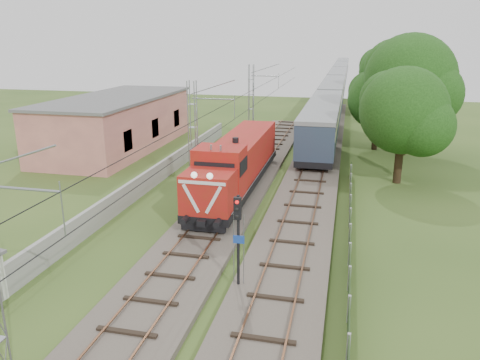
# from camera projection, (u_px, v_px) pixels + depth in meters

# --- Properties ---
(ground) EXTENTS (140.00, 140.00, 0.00)m
(ground) POSITION_uv_depth(u_px,v_px,m) (175.00, 276.00, 22.10)
(ground) COLOR #324B1C
(ground) RESTS_ON ground
(track_main) EXTENTS (4.20, 70.00, 0.45)m
(track_main) POSITION_uv_depth(u_px,v_px,m) (216.00, 219.00, 28.57)
(track_main) COLOR #6B6054
(track_main) RESTS_ON ground
(track_side) EXTENTS (4.20, 80.00, 0.45)m
(track_side) POSITION_uv_depth(u_px,v_px,m) (314.00, 168.00, 39.60)
(track_side) COLOR #6B6054
(track_side) RESTS_ON ground
(catenary) EXTENTS (3.31, 70.00, 8.00)m
(catenary) POSITION_uv_depth(u_px,v_px,m) (194.00, 138.00, 32.73)
(catenary) COLOR gray
(catenary) RESTS_ON ground
(boundary_wall) EXTENTS (0.25, 40.00, 1.50)m
(boundary_wall) POSITION_uv_depth(u_px,v_px,m) (149.00, 180.00, 34.46)
(boundary_wall) COLOR #9E9E99
(boundary_wall) RESTS_ON ground
(station_building) EXTENTS (8.40, 20.40, 5.22)m
(station_building) POSITION_uv_depth(u_px,v_px,m) (118.00, 122.00, 46.91)
(station_building) COLOR #DD8777
(station_building) RESTS_ON ground
(fence) EXTENTS (0.12, 32.00, 1.20)m
(fence) POSITION_uv_depth(u_px,v_px,m) (350.00, 254.00, 23.00)
(fence) COLOR black
(fence) RESTS_ON ground
(locomotive) EXTENTS (2.97, 16.93, 4.30)m
(locomotive) POSITION_uv_depth(u_px,v_px,m) (237.00, 163.00, 33.29)
(locomotive) COLOR black
(locomotive) RESTS_ON ground
(coach_rake) EXTENTS (3.28, 122.44, 3.79)m
(coach_rake) POSITION_uv_depth(u_px,v_px,m) (337.00, 79.00, 94.00)
(coach_rake) COLOR black
(coach_rake) RESTS_ON ground
(signal_post) EXTENTS (0.49, 0.38, 4.47)m
(signal_post) POSITION_uv_depth(u_px,v_px,m) (238.00, 227.00, 19.91)
(signal_post) COLOR black
(signal_post) RESTS_ON ground
(tree_a) EXTENTS (6.82, 6.50, 8.85)m
(tree_a) POSITION_uv_depth(u_px,v_px,m) (405.00, 112.00, 34.63)
(tree_a) COLOR #342315
(tree_a) RESTS_ON ground
(tree_b) EXTENTS (8.68, 8.27, 11.25)m
(tree_b) POSITION_uv_depth(u_px,v_px,m) (411.00, 80.00, 42.75)
(tree_b) COLOR #342315
(tree_b) RESTS_ON ground
(tree_c) EXTENTS (6.14, 5.85, 7.96)m
(tree_c) POSITION_uv_depth(u_px,v_px,m) (379.00, 100.00, 45.52)
(tree_c) COLOR #342315
(tree_c) RESTS_ON ground
(tree_d) EXTENTS (7.67, 7.30, 9.94)m
(tree_d) POSITION_uv_depth(u_px,v_px,m) (387.00, 73.00, 62.33)
(tree_d) COLOR #342315
(tree_d) RESTS_ON ground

